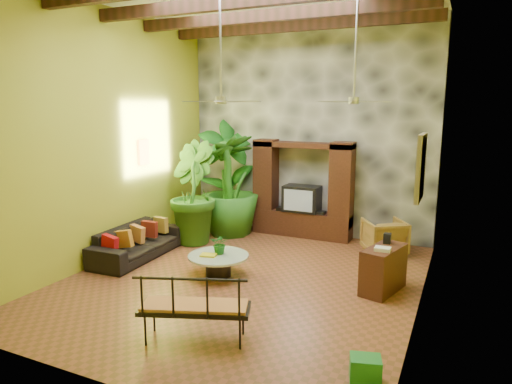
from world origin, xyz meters
The scene contains 22 objects.
ground centered at (0.00, 0.00, 0.00)m, with size 7.00×7.00×0.00m, color brown.
back_wall centered at (0.00, 3.50, 2.50)m, with size 6.00×0.02×5.00m, color #A9A526.
left_wall centered at (-3.00, 0.00, 2.50)m, with size 0.02×7.00×5.00m, color #A9A526.
right_wall centered at (3.00, 0.00, 2.50)m, with size 0.02×7.00×5.00m, color #A9A526.
stone_accent_wall centered at (0.00, 3.44, 2.50)m, with size 5.98×0.10×4.98m, color #313438.
ceiling_beams centered at (0.00, 0.00, 4.78)m, with size 5.95×5.36×0.22m.
entertainment_center centered at (0.00, 3.14, 0.97)m, with size 2.40×0.55×2.30m.
ceiling_fan_front centered at (-0.20, -0.40, 3.40)m, with size 1.28×1.28×1.86m.
ceiling_fan_back centered at (1.60, 1.20, 3.40)m, with size 1.28×1.28×1.86m.
wall_art_mask centered at (-2.96, 1.00, 2.10)m, with size 0.06×0.32×0.55m, color yellow.
wall_art_painting centered at (2.96, -0.60, 2.30)m, with size 0.06×0.70×0.90m, color #286893.
sofa centered at (-2.56, 0.18, 0.33)m, with size 2.23×0.87×0.65m, color black.
wicker_armchair centered at (2.05, 2.58, 0.37)m, with size 0.79×0.81×0.74m, color olive.
tall_plant_a centered at (-1.95, 3.06, 1.39)m, with size 1.47×0.99×2.79m, color #185E19.
tall_plant_b centered at (-2.13, 1.58, 1.17)m, with size 1.29×1.04×2.34m, color #2C671B.
tall_plant_c centered at (-1.64, 2.53, 1.22)m, with size 1.37×1.37×2.45m, color #286A1C.
coffee_table centered at (-0.51, -0.03, 0.26)m, with size 1.12×1.12×0.40m.
centerpiece_plant centered at (-0.52, 0.05, 0.59)m, with size 0.35×0.30×0.38m, color #175919.
yellow_tray centered at (-0.65, -0.16, 0.42)m, with size 0.28×0.20×0.03m, color #FFFB1B.
iron_bench centered at (0.37, -2.30, 0.54)m, with size 1.55×1.03×0.57m.
side_console centered at (2.38, 0.52, 0.39)m, with size 0.44×0.97×0.78m, color #3A2312.
green_bin centered at (2.65, -2.22, 0.15)m, with size 0.35×0.26×0.31m, color #217D41.
Camera 1 is at (3.51, -7.03, 3.13)m, focal length 32.00 mm.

